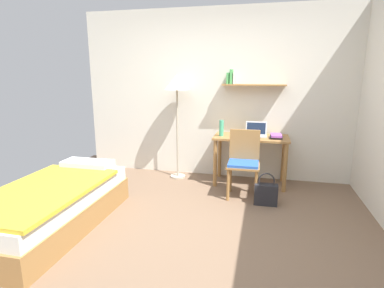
% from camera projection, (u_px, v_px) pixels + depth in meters
% --- Properties ---
extents(ground_plane, '(5.28, 5.28, 0.00)m').
position_uv_depth(ground_plane, '(189.00, 236.00, 3.15)').
color(ground_plane, brown).
extents(wall_back, '(4.40, 0.27, 2.60)m').
position_uv_depth(wall_back, '(220.00, 95.00, 4.78)').
color(wall_back, silver).
rests_on(wall_back, ground_plane).
extents(bed, '(0.91, 1.88, 0.54)m').
position_uv_depth(bed, '(52.00, 206.00, 3.29)').
color(bed, '#9E703D').
rests_on(bed, ground_plane).
extents(desk, '(1.08, 0.54, 0.73)m').
position_uv_depth(desk, '(251.00, 145.00, 4.51)').
color(desk, '#9E703D').
rests_on(desk, ground_plane).
extents(desk_chair, '(0.43, 0.39, 0.89)m').
position_uv_depth(desk_chair, '(244.00, 160.00, 4.08)').
color(desk_chair, '#9E703D').
rests_on(desk_chair, ground_plane).
extents(standing_lamp, '(0.39, 0.39, 1.61)m').
position_uv_depth(standing_lamp, '(177.00, 88.00, 4.62)').
color(standing_lamp, '#B2A893').
rests_on(standing_lamp, ground_plane).
extents(laptop, '(0.31, 0.22, 0.20)m').
position_uv_depth(laptop, '(256.00, 132.00, 4.52)').
color(laptop, '#B7BABF').
rests_on(laptop, desk).
extents(water_bottle, '(0.07, 0.07, 0.24)m').
position_uv_depth(water_bottle, '(221.00, 128.00, 4.49)').
color(water_bottle, '#42A87F').
rests_on(water_bottle, desk).
extents(book_stack, '(0.19, 0.24, 0.06)m').
position_uv_depth(book_stack, '(276.00, 136.00, 4.35)').
color(book_stack, '#333338').
rests_on(book_stack, desk).
extents(handbag, '(0.29, 0.12, 0.42)m').
position_uv_depth(handbag, '(266.00, 194.00, 3.87)').
color(handbag, '#232328').
rests_on(handbag, ground_plane).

